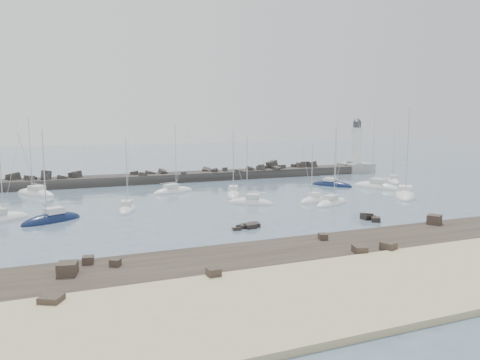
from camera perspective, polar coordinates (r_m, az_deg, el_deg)
name	(u,v)px	position (r m, az deg, el deg)	size (l,w,h in m)	color
ground	(248,213)	(67.73, 0.99, -3.99)	(400.00, 400.00, 0.00)	slate
sand_strip	(405,283)	(41.49, 19.48, -11.79)	(140.00, 14.00, 1.00)	#C9BB8B
rock_shelf	(335,252)	(48.93, 11.46, -8.56)	(140.00, 12.00, 1.87)	#2C231E
rock_cluster_near	(248,228)	(58.37, 1.00, -5.84)	(4.06, 2.67, 1.33)	black
rock_cluster_far	(369,219)	(65.20, 15.48, -4.57)	(1.81, 3.53, 1.57)	black
breakwater	(145,181)	(101.52, -11.54, -0.16)	(115.00, 6.57, 5.21)	#282523
lighthouse	(356,160)	(123.70, 13.96, 2.39)	(7.00, 7.00, 14.60)	#969691
sailboat_1	(35,194)	(91.34, -23.67, -1.57)	(8.02, 9.29, 14.81)	white
sailboat_2	(52,220)	(66.51, -21.97, -4.60)	(8.47, 6.10, 13.24)	#0E1A3C
sailboat_3	(127,210)	(71.21, -13.59, -3.52)	(4.37, 7.60, 11.62)	white
sailboat_4	(173,192)	(87.05, -8.16, -1.43)	(8.86, 5.22, 13.39)	white
sailboat_5	(251,203)	(74.48, 1.31, -2.84)	(7.22, 6.34, 11.84)	white
sailboat_6	(233,195)	(82.30, -0.82, -1.85)	(5.27, 8.28, 12.75)	white
sailboat_7	(332,204)	(75.62, 11.12, -2.83)	(8.44, 5.79, 12.86)	white
sailboat_8	(332,185)	(96.84, 11.15, -0.62)	(6.69, 8.83, 13.59)	#0E1A3C
sailboat_9	(313,201)	(77.44, 8.93, -2.53)	(6.67, 4.14, 10.34)	white
sailboat_10	(376,187)	(95.91, 16.21, -0.83)	(6.31, 10.04, 15.24)	white
sailboat_11	(405,196)	(86.51, 19.50, -1.84)	(9.46, 10.23, 16.68)	white
sailboat_12	(393,182)	(105.34, 18.18, -0.20)	(5.63, 7.58, 11.93)	white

